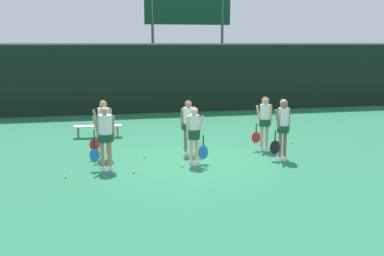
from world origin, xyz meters
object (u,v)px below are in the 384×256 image
Objects in this scene: bench_courtside at (98,127)px; tennis_ball_2 at (66,177)px; player_5 at (265,118)px; tennis_ball_4 at (134,172)px; tennis_ball_3 at (182,166)px; player_0 at (105,133)px; player_4 at (189,123)px; tennis_ball_1 at (145,157)px; player_3 at (104,124)px; player_1 at (194,131)px; tennis_ball_0 at (291,143)px; scoreboard at (188,17)px; player_2 at (283,124)px.

bench_courtside is 4.94m from tennis_ball_2.
tennis_ball_4 is (-4.21, -1.70, -0.97)m from player_5.
player_0 is at bearing 175.44° from tennis_ball_3.
player_4 is 1.65m from tennis_ball_1.
player_3 reaches higher than tennis_ball_1.
bench_courtside is at bearing 117.61° from player_1.
tennis_ball_3 is at bearing -152.62° from player_5.
player_3 is at bearing -173.40° from tennis_ball_0.
tennis_ball_0 is at bearing 23.58° from tennis_ball_4.
player_4 is 2.60m from tennis_ball_4.
tennis_ball_1 is 1.47m from tennis_ball_3.
player_0 is 1.19m from player_3.
player_0 is 6.49m from tennis_ball_0.
player_4 reaches higher than bench_courtside.
tennis_ball_3 is at bearing -153.33° from tennis_ball_0.
scoreboard reaches higher than tennis_ball_0.
tennis_ball_2 is at bearing -173.74° from player_1.
player_4 is at bearing 42.58° from tennis_ball_4.
player_0 is 4.98m from player_2.
bench_courtside reaches higher than tennis_ball_3.
player_4 is at bearing -101.41° from scoreboard.
player_5 is 1.71m from tennis_ball_0.
tennis_ball_3 is (-2.96, -0.17, -1.01)m from player_2.
player_5 reaches higher than tennis_ball_0.
scoreboard is 11.68m from player_1.
player_3 reaches higher than bench_courtside.
tennis_ball_2 is (-7.15, -2.47, 0.00)m from tennis_ball_0.
player_0 is 0.96× the size of player_2.
player_2 reaches higher than tennis_ball_4.
player_2 is at bearing 6.36° from tennis_ball_4.
player_5 is (-0.09, 1.22, -0.04)m from player_2.
player_2 is 1.06× the size of player_4.
player_1 is at bearing 16.22° from tennis_ball_4.
tennis_ball_1 is (1.13, 1.00, -0.97)m from player_0.
bench_courtside is 4.97m from tennis_ball_3.
player_4 is at bearing 7.04° from tennis_ball_1.
bench_courtside is at bearing 159.36° from tennis_ball_0.
player_4 is 23.66× the size of tennis_ball_2.
player_3 reaches higher than tennis_ball_4.
scoreboard reaches higher than tennis_ball_4.
player_4 is at bearing 143.89° from player_2.
player_1 is 2.59m from player_2.
scoreboard is at bearing 77.67° from tennis_ball_3.
bench_courtside is 5.01m from player_1.
tennis_ball_1 is (-3.31, -9.93, -4.55)m from scoreboard.
tennis_ball_4 is at bearing 3.28° from tennis_ball_2.
tennis_ball_3 is (-2.88, -1.39, -0.97)m from player_5.
scoreboard is 3.38× the size of player_3.
player_2 is (4.98, 0.01, 0.04)m from player_0.
scoreboard is 3.49× the size of player_4.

